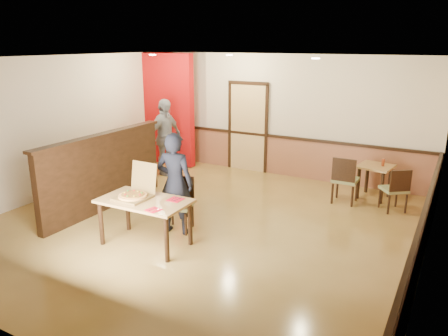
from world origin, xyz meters
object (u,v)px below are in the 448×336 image
Objects in this scene: diner_chair at (180,201)px; side_chair_right at (396,188)px; main_table at (145,206)px; side_chair_left at (345,178)px; passerby at (165,137)px; diner at (175,183)px; side_table at (375,174)px; pizza_box at (135,194)px; condiment at (383,162)px.

diner_chair is 1.06× the size of side_chair_right.
side_chair_right is (3.17, 3.32, -0.17)m from main_table.
side_chair_left is 0.52× the size of passerby.
main_table is 4.59m from side_chair_right.
side_table is at bearing -139.25° from diner.
diner is 0.70m from pizza_box.
side_chair_left is at bearing -139.64° from diner.
main_table is at bearing -125.35° from condiment.
side_chair_right is at bearing -50.87° from side_table.
passerby is (-2.12, 2.48, 0.41)m from diner_chair.
side_chair_right is at bearing 24.75° from diner_chair.
diner is at bearing 76.36° from main_table.
diner_chair is 3.30m from side_chair_left.
diner_chair reaches higher than side_table.
pizza_box is 4.96m from condiment.
main_table is at bearing -142.59° from passerby.
side_chair_right is 5.19m from passerby.
pizza_box is at bearing 51.75° from diner.
side_table is at bearing 54.23° from main_table.
side_chair_left reaches higher than side_table.
condiment reaches higher than side_table.
side_chair_left is 0.77m from side_table.
main_table is 1.67× the size of side_chair_right.
main_table is 9.89× the size of condiment.
passerby reaches higher than main_table.
diner_chair is at bearing 80.01° from main_table.
side_chair_right is 1.16× the size of side_table.
diner is 4.28m from condiment.
diner is 11.89× the size of condiment.
condiment is (2.67, 3.34, -0.09)m from diner.
passerby is at bearing 119.93° from pizza_box.
side_chair_left is at bearing -131.30° from condiment.
diner is at bearing 63.99° from pizza_box.
side_table is (-0.49, 0.60, 0.05)m from side_chair_right.
diner_chair is at bearing -129.10° from side_table.
diner_chair is at bearing -133.78° from passerby.
main_table is 0.78× the size of passerby.
passerby reaches higher than diner.
side_table is (2.68, 3.92, -0.12)m from main_table.
side_chair_right is 0.47× the size of passerby.
pizza_box is at bearing 53.05° from side_chair_left.
diner is at bearing -128.70° from condiment.
passerby is (-2.14, 2.63, 0.05)m from diner.
side_table is at bearing -126.77° from side_chair_left.
diner is (-3.03, -2.70, 0.39)m from side_chair_right.
diner_chair is 1.56× the size of pizza_box.
side_chair_right is at bearing -179.61° from side_chair_left.
condiment reaches higher than main_table.
pizza_box reaches higher than main_table.
condiment is at bearing -97.62° from side_chair_right.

